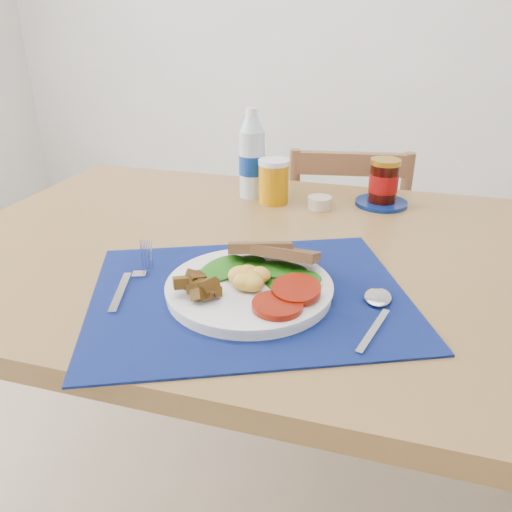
{
  "coord_description": "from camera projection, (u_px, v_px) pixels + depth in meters",
  "views": [
    {
      "loc": [
        0.2,
        -0.68,
        1.17
      ],
      "look_at": [
        -0.01,
        0.04,
        0.8
      ],
      "focal_mm": 35.0,
      "sensor_mm": 36.0,
      "label": 1
    }
  ],
  "objects": [
    {
      "name": "table",
      "position": [
        283.0,
        285.0,
        1.03
      ],
      "size": [
        1.4,
        0.9,
        0.75
      ],
      "color": "brown",
      "rests_on": "ground"
    },
    {
      "name": "water_bottle",
      "position": [
        252.0,
        159.0,
        1.24
      ],
      "size": [
        0.07,
        0.07,
        0.22
      ],
      "color": "#ADBFCC",
      "rests_on": "table"
    },
    {
      "name": "fork",
      "position": [
        133.0,
        280.0,
        0.86
      ],
      "size": [
        0.05,
        0.18,
        0.0
      ],
      "rotation": [
        0.0,
        0.0,
        0.32
      ],
      "color": "#B2B5BA",
      "rests_on": "placemat"
    },
    {
      "name": "jam_on_saucer",
      "position": [
        383.0,
        185.0,
        1.2
      ],
      "size": [
        0.13,
        0.13,
        0.11
      ],
      "color": "#051A5A",
      "rests_on": "table"
    },
    {
      "name": "juice_glass",
      "position": [
        274.0,
        183.0,
        1.22
      ],
      "size": [
        0.07,
        0.07,
        0.1
      ],
      "primitive_type": "cylinder",
      "color": "#B47104",
      "rests_on": "table"
    },
    {
      "name": "ramekin",
      "position": [
        320.0,
        203.0,
        1.19
      ],
      "size": [
        0.06,
        0.06,
        0.03
      ],
      "primitive_type": "cylinder",
      "color": "tan",
      "rests_on": "table"
    },
    {
      "name": "spoon",
      "position": [
        376.0,
        307.0,
        0.78
      ],
      "size": [
        0.04,
        0.19,
        0.01
      ],
      "rotation": [
        0.0,
        0.0,
        -0.25
      ],
      "color": "#B2B5BA",
      "rests_on": "placemat"
    },
    {
      "name": "breakfast_plate",
      "position": [
        245.0,
        284.0,
        0.81
      ],
      "size": [
        0.27,
        0.27,
        0.07
      ],
      "rotation": [
        0.0,
        0.0,
        0.16
      ],
      "color": "silver",
      "rests_on": "placemat"
    },
    {
      "name": "chair_far",
      "position": [
        343.0,
        239.0,
        1.6
      ],
      "size": [
        0.43,
        0.41,
        1.01
      ],
      "rotation": [
        0.0,
        0.0,
        3.31
      ],
      "color": "#55331E",
      "rests_on": "ground"
    },
    {
      "name": "placemat",
      "position": [
        249.0,
        294.0,
        0.82
      ],
      "size": [
        0.63,
        0.57,
        0.0
      ],
      "primitive_type": "cube",
      "rotation": [
        0.0,
        0.0,
        0.41
      ],
      "color": "black",
      "rests_on": "table"
    }
  ]
}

